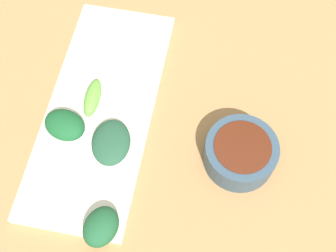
# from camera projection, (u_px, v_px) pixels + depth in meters

# --- Properties ---
(tabletop) EXTENTS (2.10, 2.10, 0.02)m
(tabletop) POSITION_uv_depth(u_px,v_px,m) (151.00, 139.00, 0.69)
(tabletop) COLOR #9B7548
(tabletop) RESTS_ON ground
(sauce_bowl) EXTENTS (0.10, 0.10, 0.05)m
(sauce_bowl) POSITION_uv_depth(u_px,v_px,m) (241.00, 153.00, 0.64)
(sauce_bowl) COLOR #304659
(sauce_bowl) RESTS_ON tabletop
(serving_plate) EXTENTS (0.16, 0.38, 0.01)m
(serving_plate) POSITION_uv_depth(u_px,v_px,m) (101.00, 110.00, 0.69)
(serving_plate) COLOR silver
(serving_plate) RESTS_ON tabletop
(broccoli_leafy_0) EXTENTS (0.07, 0.06, 0.03)m
(broccoli_leafy_0) POSITION_uv_depth(u_px,v_px,m) (65.00, 125.00, 0.66)
(broccoli_leafy_0) COLOR #17522A
(broccoli_leafy_0) RESTS_ON serving_plate
(broccoli_stalk_1) EXTENTS (0.02, 0.07, 0.02)m
(broccoli_stalk_1) POSITION_uv_depth(u_px,v_px,m) (93.00, 98.00, 0.68)
(broccoli_stalk_1) COLOR #61A93D
(broccoli_stalk_1) RESTS_ON serving_plate
(broccoli_leafy_2) EXTENTS (0.06, 0.07, 0.03)m
(broccoli_leafy_2) POSITION_uv_depth(u_px,v_px,m) (101.00, 227.00, 0.59)
(broccoli_leafy_2) COLOR #1C4F2E
(broccoli_leafy_2) RESTS_ON serving_plate
(broccoli_leafy_3) EXTENTS (0.06, 0.08, 0.02)m
(broccoli_leafy_3) POSITION_uv_depth(u_px,v_px,m) (111.00, 142.00, 0.65)
(broccoli_leafy_3) COLOR #214B35
(broccoli_leafy_3) RESTS_ON serving_plate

